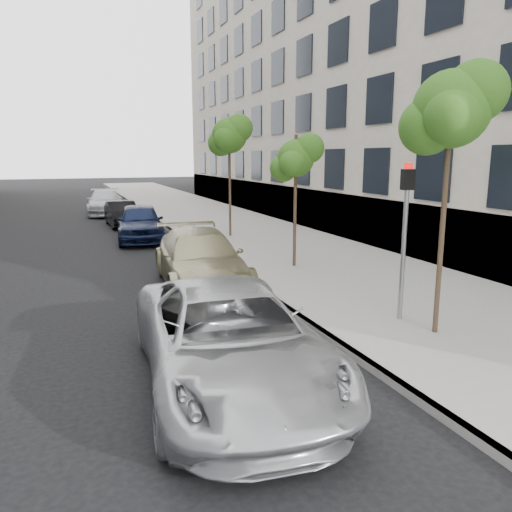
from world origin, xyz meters
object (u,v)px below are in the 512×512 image
tree_near (452,109)px  sedan_rear (106,202)px  tree_mid (297,158)px  signal_pole (405,224)px  suv (200,259)px  sedan_blue (140,222)px  tree_far (230,136)px  sedan_black (122,214)px  minivan (229,339)px

tree_near → sedan_rear: 25.16m
tree_mid → signal_pole: tree_mid is taller
tree_mid → sedan_rear: bearing=103.5°
tree_near → signal_pole: tree_near is taller
tree_mid → suv: (-3.33, -0.95, -2.71)m
sedan_blue → sedan_rear: 10.62m
tree_mid → tree_far: (0.00, 6.50, 0.91)m
tree_far → sedan_rear: bearing=110.6°
tree_mid → sedan_black: (-3.99, 12.25, -2.85)m
sedan_blue → sedan_rear: (-0.57, 10.61, -0.04)m
tree_near → sedan_black: tree_near is taller
tree_near → suv: 7.41m
tree_near → suv: tree_near is taller
tree_near → suv: size_ratio=0.96×
tree_mid → tree_near: bearing=-90.0°
sedan_black → tree_mid: bearing=-74.4°
suv → tree_near: bearing=-54.4°
tree_far → sedan_black: tree_far is taller
tree_near → sedan_blue: (-3.76, 13.90, -3.60)m
tree_far → sedan_rear: 12.83m
minivan → suv: bearing=84.4°
tree_near → sedan_rear: size_ratio=0.99×
sedan_blue → sedan_black: sedan_blue is taller
suv → sedan_black: bearing=97.5°
signal_pole → sedan_black: signal_pole is taller
suv → sedan_black: (-0.66, 13.20, -0.13)m
minivan → sedan_black: 19.27m
sedan_black → signal_pole: bearing=-80.3°
sedan_black → sedan_rear: bearing=91.0°
suv → sedan_rear: size_ratio=1.03×
suv → sedan_black: suv is taller
suv → sedan_black: 13.22m
sedan_rear → minivan: bearing=-85.5°
tree_mid → tree_far: bearing=90.0°
tree_mid → suv: 4.40m
sedan_black → sedan_rear: 5.78m
tree_far → signal_pole: 12.27m
tree_mid → sedan_black: 13.19m
tree_near → sedan_black: 19.53m
suv → minivan: bearing=-96.0°
tree_far → sedan_black: size_ratio=1.33×
tree_mid → tree_far: size_ratio=0.80×
signal_pole → sedan_rear: (-4.16, 23.58, -1.43)m
tree_far → sedan_rear: tree_far is taller
tree_mid → minivan: size_ratio=0.73×
signal_pole → sedan_blue: (-3.59, 12.97, -1.39)m
minivan → suv: size_ratio=1.06×
minivan → sedan_black: (0.48, 19.26, -0.14)m
sedan_blue → tree_far: bearing=-7.3°
tree_mid → minivan: bearing=-122.5°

